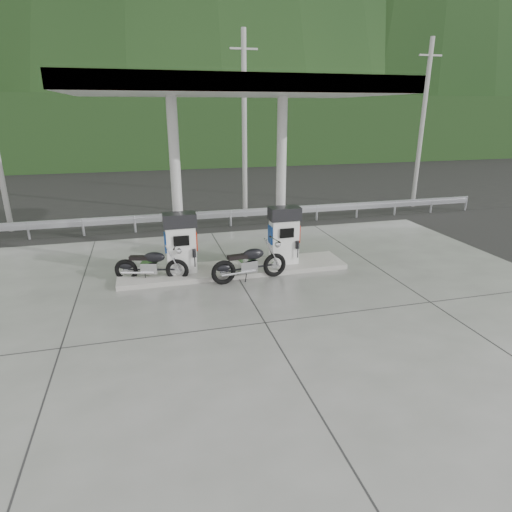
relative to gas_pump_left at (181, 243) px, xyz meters
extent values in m
plane|color=black|center=(1.60, -2.50, -1.07)|extent=(160.00, 160.00, 0.00)
cube|color=slate|center=(1.60, -2.50, -1.06)|extent=(18.00, 14.00, 0.02)
cube|color=#98968E|center=(1.60, 0.00, -0.98)|extent=(7.00, 1.40, 0.15)
cylinder|color=silver|center=(0.00, 0.40, 1.60)|extent=(0.30, 0.30, 5.00)
cylinder|color=silver|center=(3.20, 0.40, 1.60)|extent=(0.30, 0.30, 5.00)
cube|color=silver|center=(1.60, 0.00, 4.30)|extent=(8.50, 5.00, 0.40)
cube|color=black|center=(1.60, 9.00, -1.07)|extent=(60.00, 7.00, 0.01)
cylinder|color=gray|center=(3.60, 7.00, 2.93)|extent=(0.22, 0.22, 8.00)
cylinder|color=gray|center=(12.60, 7.00, 2.93)|extent=(0.22, 0.22, 8.00)
cube|color=black|center=(1.60, 27.50, 1.93)|extent=(80.00, 6.00, 6.00)
camera|label=1|loc=(-0.91, -12.19, 3.73)|focal=30.00mm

